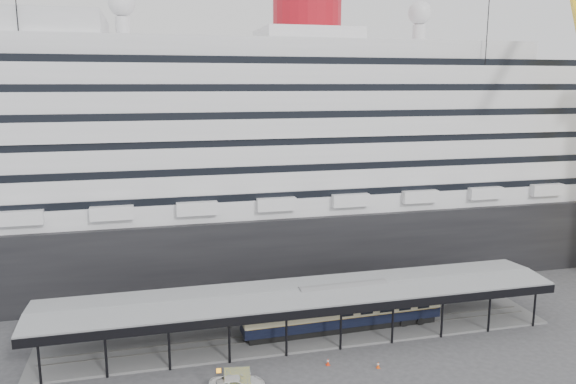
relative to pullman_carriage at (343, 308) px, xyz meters
name	(u,v)px	position (x,y,z in m)	size (l,w,h in m)	color
ground	(316,357)	(-4.55, -5.00, -2.70)	(200.00, 200.00, 0.00)	#3B3B3E
cruise_ship	(255,143)	(-4.50, 27.00, 15.65)	(130.00, 30.00, 43.90)	black
platform_canopy	(303,315)	(-4.55, 0.00, -0.33)	(56.00, 9.18, 5.30)	slate
pullman_carriage	(343,308)	(0.00, 0.00, 0.00)	(22.72, 3.58, 22.23)	black
traffic_cone_left	(249,374)	(-11.89, -7.55, -2.27)	(0.54, 0.54, 0.85)	red
traffic_cone_mid	(378,365)	(0.58, -8.67, -2.37)	(0.36, 0.36, 0.66)	#EE4C0D
traffic_cone_right	(328,362)	(-3.96, -6.93, -2.35)	(0.40, 0.40, 0.70)	red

